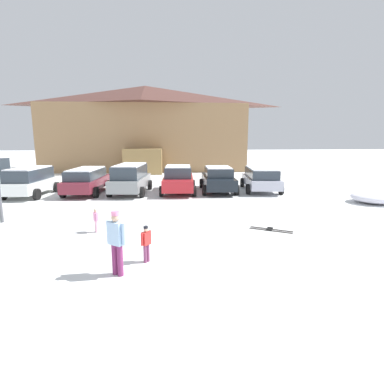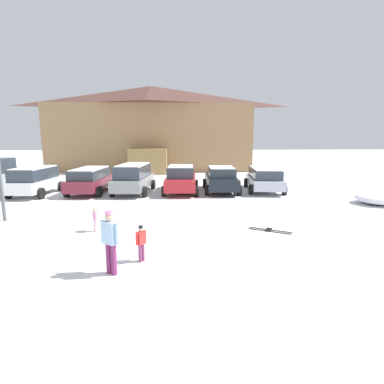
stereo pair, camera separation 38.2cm
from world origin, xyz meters
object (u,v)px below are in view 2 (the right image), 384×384
at_px(parked_black_sedan, 221,179).
at_px(parked_white_suv, 35,180).
at_px(parked_red_sedan, 181,179).
at_px(skier_child_in_pink_snowsuit, 95,218).
at_px(parked_grey_wagon, 133,178).
at_px(skier_adult_in_blue_parka, 110,239).
at_px(plowed_snow_pile, 382,198).
at_px(ski_lodge, 152,128).
at_px(parked_silver_wagon, 264,178).
at_px(parked_maroon_van, 90,179).
at_px(skier_child_in_red_jacket, 141,241).
at_px(pair_of_skis, 270,230).

bearing_deg(parked_black_sedan, parked_white_suv, -177.34).
bearing_deg(parked_red_sedan, skier_child_in_pink_snowsuit, -113.17).
relative_size(parked_grey_wagon, parked_red_sedan, 1.05).
bearing_deg(parked_grey_wagon, skier_adult_in_blue_parka, -85.06).
height_order(parked_white_suv, plowed_snow_pile, parked_white_suv).
bearing_deg(skier_adult_in_blue_parka, plowed_snow_pile, 31.09).
relative_size(skier_child_in_pink_snowsuit, skier_adult_in_blue_parka, 0.53).
xyz_separation_m(ski_lodge, parked_white_suv, (-5.96, -15.10, -3.58)).
height_order(parked_silver_wagon, plowed_snow_pile, parked_silver_wagon).
height_order(parked_maroon_van, skier_child_in_red_jacket, parked_maroon_van).
height_order(ski_lodge, parked_red_sedan, ski_lodge).
height_order(pair_of_skis, plowed_snow_pile, plowed_snow_pile).
bearing_deg(skier_adult_in_blue_parka, parked_white_suv, 121.56).
height_order(parked_maroon_van, parked_black_sedan, parked_black_sedan).
bearing_deg(plowed_snow_pile, pair_of_skis, -150.11).
relative_size(parked_grey_wagon, plowed_snow_pile, 1.65).
bearing_deg(parked_red_sedan, plowed_snow_pile, -20.38).
xyz_separation_m(parked_black_sedan, skier_child_in_pink_snowsuit, (-5.93, -8.07, -0.32)).
bearing_deg(skier_child_in_red_jacket, plowed_snow_pile, 29.87).
distance_m(skier_child_in_pink_snowsuit, skier_child_in_red_jacket, 3.53).
xyz_separation_m(parked_white_suv, parked_red_sedan, (8.85, 0.28, -0.05)).
bearing_deg(parked_red_sedan, parked_black_sedan, 5.61).
distance_m(parked_black_sedan, skier_adult_in_blue_parka, 12.56).
bearing_deg(parked_black_sedan, pair_of_skis, -85.95).
xyz_separation_m(ski_lodge, skier_adult_in_blue_parka, (0.91, -26.27, -3.55)).
height_order(parked_white_suv, skier_child_in_red_jacket, parked_white_suv).
distance_m(parked_white_suv, parked_silver_wagon, 14.30).
height_order(parked_white_suv, skier_child_in_pink_snowsuit, parked_white_suv).
distance_m(parked_white_suv, skier_child_in_red_jacket, 12.87).
height_order(parked_grey_wagon, plowed_snow_pile, parked_grey_wagon).
distance_m(parked_maroon_van, skier_child_in_red_jacket, 11.77).
relative_size(skier_adult_in_blue_parka, pair_of_skis, 1.09).
xyz_separation_m(parked_black_sedan, plowed_snow_pile, (7.94, -4.16, -0.51)).
bearing_deg(skier_child_in_pink_snowsuit, skier_adult_in_blue_parka, -69.52).
height_order(ski_lodge, skier_child_in_pink_snowsuit, ski_lodge).
xyz_separation_m(ski_lodge, parked_grey_wagon, (-0.09, -14.76, -3.52)).
distance_m(parked_red_sedan, skier_child_in_pink_snowsuit, 8.51).
distance_m(ski_lodge, parked_grey_wagon, 15.18).
bearing_deg(skier_child_in_red_jacket, pair_of_skis, 29.84).
xyz_separation_m(skier_child_in_pink_snowsuit, plowed_snow_pile, (13.86, 3.91, -0.19)).
xyz_separation_m(parked_grey_wagon, pair_of_skis, (6.16, -8.19, -0.95)).
bearing_deg(parked_black_sedan, skier_child_in_pink_snowsuit, -126.30).
height_order(parked_black_sedan, skier_adult_in_blue_parka, skier_adult_in_blue_parka).
relative_size(skier_adult_in_blue_parka, skier_child_in_red_jacket, 1.59).
height_order(parked_maroon_van, skier_adult_in_blue_parka, skier_adult_in_blue_parka).
bearing_deg(parked_black_sedan, parked_silver_wagon, 1.47).
bearing_deg(parked_grey_wagon, skier_child_in_red_jacket, -81.17).
bearing_deg(ski_lodge, skier_child_in_red_jacket, -86.45).
height_order(skier_adult_in_blue_parka, skier_child_in_red_jacket, skier_adult_in_blue_parka).
bearing_deg(parked_red_sedan, pair_of_skis, -68.66).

